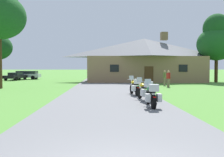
{
  "coord_description": "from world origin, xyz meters",
  "views": [
    {
      "loc": [
        -0.31,
        -4.15,
        1.93
      ],
      "look_at": [
        0.58,
        21.83,
        0.85
      ],
      "focal_mm": 41.76,
      "sensor_mm": 36.0,
      "label": 1
    }
  ],
  "objects_px": {
    "motorcycle_yellow_second_in_row": "(145,91)",
    "parked_silver_suv_far_left": "(26,75)",
    "motorcycle_green_nearest_to_camera": "(152,96)",
    "motorcycle_yellow_farthest_in_row": "(135,87)",
    "tree_right_of_lodge": "(217,39)",
    "bystander_olive_shirt_near_lodge": "(165,77)",
    "parked_black_sedan_far_left": "(16,76)",
    "bystander_red_shirt_beside_signpost": "(168,78)"
  },
  "relations": [
    {
      "from": "bystander_red_shirt_beside_signpost",
      "to": "parked_black_sedan_far_left",
      "type": "xyz_separation_m",
      "value": [
        -19.99,
        14.91,
        -0.29
      ]
    },
    {
      "from": "bystander_olive_shirt_near_lodge",
      "to": "parked_silver_suv_far_left",
      "type": "bearing_deg",
      "value": 88.41
    },
    {
      "from": "motorcycle_green_nearest_to_camera",
      "to": "bystander_olive_shirt_near_lodge",
      "type": "xyz_separation_m",
      "value": [
        4.38,
        15.81,
        0.32
      ]
    },
    {
      "from": "motorcycle_green_nearest_to_camera",
      "to": "parked_silver_suv_far_left",
      "type": "bearing_deg",
      "value": 115.44
    },
    {
      "from": "motorcycle_yellow_farthest_in_row",
      "to": "tree_right_of_lodge",
      "type": "distance_m",
      "value": 21.24
    },
    {
      "from": "bystander_olive_shirt_near_lodge",
      "to": "bystander_red_shirt_beside_signpost",
      "type": "relative_size",
      "value": 1.0
    },
    {
      "from": "motorcycle_green_nearest_to_camera",
      "to": "motorcycle_yellow_farthest_in_row",
      "type": "height_order",
      "value": "same"
    },
    {
      "from": "bystander_olive_shirt_near_lodge",
      "to": "motorcycle_green_nearest_to_camera",
      "type": "bearing_deg",
      "value": -158.16
    },
    {
      "from": "motorcycle_yellow_second_in_row",
      "to": "bystander_red_shirt_beside_signpost",
      "type": "height_order",
      "value": "bystander_red_shirt_beside_signpost"
    },
    {
      "from": "motorcycle_yellow_farthest_in_row",
      "to": "bystander_red_shirt_beside_signpost",
      "type": "bearing_deg",
      "value": 52.53
    },
    {
      "from": "bystander_red_shirt_beside_signpost",
      "to": "parked_silver_suv_far_left",
      "type": "xyz_separation_m",
      "value": [
        -19.27,
        18.05,
        -0.15
      ]
    },
    {
      "from": "motorcycle_yellow_second_in_row",
      "to": "parked_silver_suv_far_left",
      "type": "distance_m",
      "value": 32.73
    },
    {
      "from": "bystander_olive_shirt_near_lodge",
      "to": "parked_black_sedan_far_left",
      "type": "distance_m",
      "value": 23.77
    },
    {
      "from": "motorcycle_yellow_farthest_in_row",
      "to": "parked_black_sedan_far_left",
      "type": "height_order",
      "value": "motorcycle_yellow_farthest_in_row"
    },
    {
      "from": "bystander_red_shirt_beside_signpost",
      "to": "motorcycle_green_nearest_to_camera",
      "type": "bearing_deg",
      "value": -43.01
    },
    {
      "from": "motorcycle_green_nearest_to_camera",
      "to": "tree_right_of_lodge",
      "type": "height_order",
      "value": "tree_right_of_lodge"
    },
    {
      "from": "bystander_olive_shirt_near_lodge",
      "to": "motorcycle_yellow_second_in_row",
      "type": "bearing_deg",
      "value": -160.51
    },
    {
      "from": "motorcycle_yellow_farthest_in_row",
      "to": "parked_black_sedan_far_left",
      "type": "xyz_separation_m",
      "value": [
        -15.71,
        22.85,
        0.03
      ]
    },
    {
      "from": "motorcycle_green_nearest_to_camera",
      "to": "parked_black_sedan_far_left",
      "type": "distance_m",
      "value": 32.47
    },
    {
      "from": "parked_black_sedan_far_left",
      "to": "motorcycle_yellow_second_in_row",
      "type": "bearing_deg",
      "value": -46.77
    },
    {
      "from": "motorcycle_yellow_second_in_row",
      "to": "parked_silver_suv_far_left",
      "type": "height_order",
      "value": "parked_silver_suv_far_left"
    },
    {
      "from": "motorcycle_green_nearest_to_camera",
      "to": "motorcycle_yellow_second_in_row",
      "type": "xyz_separation_m",
      "value": [
        0.1,
        2.51,
        0.0
      ]
    },
    {
      "from": "tree_right_of_lodge",
      "to": "bystander_olive_shirt_near_lodge",
      "type": "bearing_deg",
      "value": -144.36
    },
    {
      "from": "motorcycle_yellow_farthest_in_row",
      "to": "bystander_red_shirt_beside_signpost",
      "type": "distance_m",
      "value": 9.03
    },
    {
      "from": "motorcycle_yellow_second_in_row",
      "to": "bystander_olive_shirt_near_lodge",
      "type": "distance_m",
      "value": 13.98
    },
    {
      "from": "motorcycle_yellow_second_in_row",
      "to": "tree_right_of_lodge",
      "type": "xyz_separation_m",
      "value": [
        12.56,
        19.24,
        5.05
      ]
    },
    {
      "from": "bystander_olive_shirt_near_lodge",
      "to": "tree_right_of_lodge",
      "type": "distance_m",
      "value": 11.23
    },
    {
      "from": "bystander_red_shirt_beside_signpost",
      "to": "tree_right_of_lodge",
      "type": "bearing_deg",
      "value": 108.69
    },
    {
      "from": "parked_silver_suv_far_left",
      "to": "motorcycle_yellow_farthest_in_row",
      "type": "bearing_deg",
      "value": -147.23
    },
    {
      "from": "motorcycle_green_nearest_to_camera",
      "to": "parked_black_sedan_far_left",
      "type": "height_order",
      "value": "motorcycle_green_nearest_to_camera"
    },
    {
      "from": "motorcycle_green_nearest_to_camera",
      "to": "motorcycle_yellow_farthest_in_row",
      "type": "relative_size",
      "value": 1.0
    },
    {
      "from": "motorcycle_yellow_farthest_in_row",
      "to": "bystander_olive_shirt_near_lodge",
      "type": "distance_m",
      "value": 11.22
    },
    {
      "from": "bystander_olive_shirt_near_lodge",
      "to": "parked_silver_suv_far_left",
      "type": "relative_size",
      "value": 0.36
    },
    {
      "from": "motorcycle_green_nearest_to_camera",
      "to": "parked_black_sedan_far_left",
      "type": "relative_size",
      "value": 0.46
    },
    {
      "from": "motorcycle_yellow_farthest_in_row",
      "to": "parked_black_sedan_far_left",
      "type": "bearing_deg",
      "value": 115.39
    },
    {
      "from": "motorcycle_yellow_farthest_in_row",
      "to": "bystander_olive_shirt_near_lodge",
      "type": "bearing_deg",
      "value": 57.41
    },
    {
      "from": "tree_right_of_lodge",
      "to": "parked_black_sedan_far_left",
      "type": "distance_m",
      "value": 29.64
    },
    {
      "from": "motorcycle_yellow_second_in_row",
      "to": "motorcycle_yellow_farthest_in_row",
      "type": "distance_m",
      "value": 3.02
    },
    {
      "from": "parked_black_sedan_far_left",
      "to": "tree_right_of_lodge",
      "type": "bearing_deg",
      "value": -1.46
    },
    {
      "from": "tree_right_of_lodge",
      "to": "motorcycle_yellow_second_in_row",
      "type": "bearing_deg",
      "value": -123.13
    },
    {
      "from": "bystander_olive_shirt_near_lodge",
      "to": "parked_black_sedan_far_left",
      "type": "height_order",
      "value": "bystander_olive_shirt_near_lodge"
    },
    {
      "from": "bystander_red_shirt_beside_signpost",
      "to": "parked_silver_suv_far_left",
      "type": "height_order",
      "value": "bystander_red_shirt_beside_signpost"
    }
  ]
}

